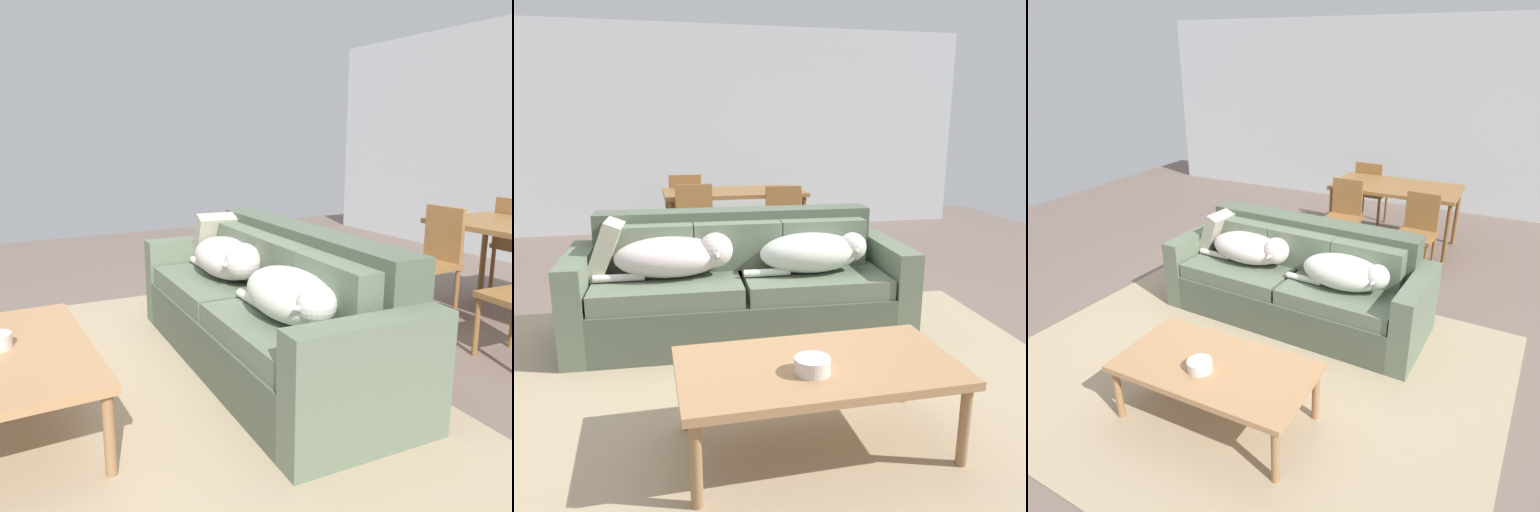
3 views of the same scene
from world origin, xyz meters
The scene contains 8 objects.
ground_plane centered at (0.00, 0.00, 0.00)m, with size 10.00×10.00×0.00m, color #705D54.
area_rug centered at (0.12, -0.76, 0.01)m, with size 3.67×3.00×0.01m, color tan.
couch centered at (0.12, 0.12, 0.34)m, with size 2.35×0.97×0.86m.
dog_on_left_cushion centered at (-0.31, 0.06, 0.61)m, with size 0.91×0.42×0.29m.
dog_on_right_cushion centered at (0.62, -0.04, 0.61)m, with size 0.87×0.41×0.27m.
throw_pillow_by_left_arm centered at (-0.77, 0.22, 0.65)m, with size 0.11×0.40×0.40m, color #AAA68E.
coffee_table centered at (0.22, -1.34, 0.39)m, with size 1.26×0.67×0.43m.
dining_chair_near_left centered at (-0.03, 1.68, 0.49)m, with size 0.40×0.40×0.88m.
Camera 1 is at (2.88, -1.50, 1.42)m, focal length 37.88 mm.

